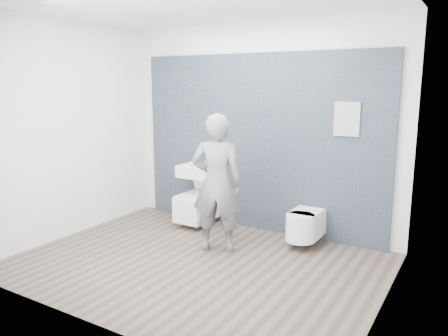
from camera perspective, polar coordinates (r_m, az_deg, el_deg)
The scene contains 8 objects.
ground at distance 5.07m, azimuth -3.57°, elevation -12.30°, with size 4.00×4.00×0.00m, color brown.
room_shell at distance 4.67m, azimuth -3.83°, elevation 7.74°, with size 4.00×4.00×4.00m.
tile_wall at distance 6.25m, azimuth 4.14°, elevation -7.73°, with size 3.60×0.06×2.40m, color black.
washbasin at distance 6.23m, azimuth -3.15°, elevation -0.36°, with size 0.57×0.43×0.43m.
toilet_square at distance 6.28m, azimuth -3.55°, elevation -4.92°, with size 0.42×0.61×0.80m.
toilet_rounded at distance 5.55m, azimuth 10.41°, elevation -7.34°, with size 0.37×0.62×0.33m.
info_placard at distance 5.80m, azimuth 14.94°, elevation -9.60°, with size 0.31×0.03×0.41m, color silver.
visitor at distance 5.19m, azimuth -0.93°, elevation -2.01°, with size 0.61×0.40×1.67m, color slate.
Camera 1 is at (2.66, -3.83, 2.00)m, focal length 35.00 mm.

